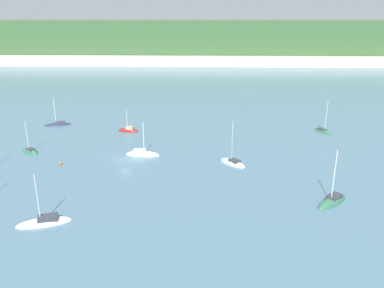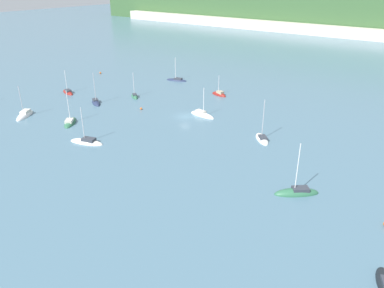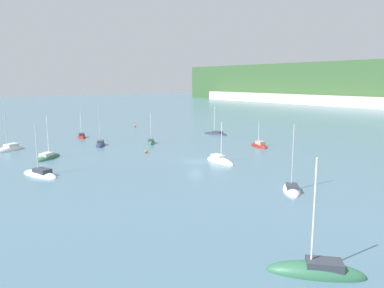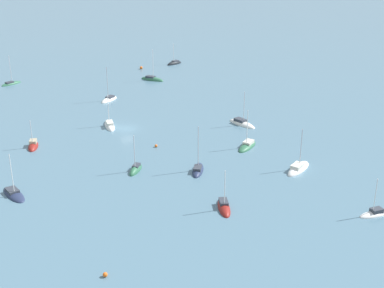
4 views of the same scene
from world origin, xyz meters
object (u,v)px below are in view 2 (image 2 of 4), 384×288
sailboat_4 (70,123)px  sailboat_12 (262,139)px  sailboat_1 (96,103)px  sailboat_0 (202,115)px  sailboat_5 (219,95)px  mooring_buoy_2 (141,109)px  sailboat_13 (177,80)px  sailboat_6 (87,142)px  sailboat_7 (25,116)px  sailboat_3 (297,193)px  mooring_buoy_0 (100,73)px  sailboat_8 (68,93)px  sailboat_10 (135,97)px

sailboat_4 → sailboat_12: 43.56m
sailboat_1 → sailboat_0: bearing=47.4°
sailboat_0 → sailboat_5: sailboat_0 is taller
sailboat_1 → mooring_buoy_2: bearing=44.1°
sailboat_5 → sailboat_12: 31.98m
sailboat_12 → sailboat_13: 51.01m
sailboat_6 → sailboat_7: bearing=-20.9°
sailboat_5 → sailboat_3: bearing=150.1°
sailboat_7 → mooring_buoy_0: size_ratio=13.97×
sailboat_4 → sailboat_6: 12.85m
sailboat_6 → sailboat_12: 35.93m
sailboat_1 → sailboat_7: bearing=-80.3°
sailboat_8 → sailboat_10: bearing=-137.8°
sailboat_0 → sailboat_7: bearing=-136.9°
sailboat_0 → mooring_buoy_2: size_ratio=14.01×
sailboat_1 → mooring_buoy_0: 32.81m
sailboat_1 → sailboat_13: (2.29, 30.94, -0.01)m
sailboat_7 → sailboat_5: bearing=113.4°
sailboat_4 → sailboat_7: sailboat_4 is taller
sailboat_8 → mooring_buoy_0: 23.27m
sailboat_3 → sailboat_12: size_ratio=1.03×
sailboat_10 → sailboat_7: bearing=104.2°
sailboat_3 → mooring_buoy_0: sailboat_3 is taller
sailboat_5 → sailboat_13: sailboat_13 is taller
sailboat_6 → mooring_buoy_0: size_ratio=13.55×
sailboat_6 → sailboat_7: size_ratio=0.97×
sailboat_8 → mooring_buoy_2: bearing=-159.3°
sailboat_0 → sailboat_4: size_ratio=0.93×
sailboat_12 → mooring_buoy_2: 33.21m
sailboat_6 → sailboat_12: (27.56, 23.06, -0.01)m
sailboat_1 → sailboat_8: (-13.86, 1.23, -0.00)m
sailboat_0 → mooring_buoy_2: bearing=-153.3°
sailboat_5 → sailboat_13: bearing=-1.0°
sailboat_7 → mooring_buoy_0: 42.98m
sailboat_6 → mooring_buoy_0: sailboat_6 is taller
sailboat_7 → mooring_buoy_0: bearing=171.9°
sailboat_13 → sailboat_10: bearing=78.1°
sailboat_0 → sailboat_13: size_ratio=1.01×
sailboat_6 → sailboat_13: sailboat_6 is taller
mooring_buoy_0 → mooring_buoy_2: bearing=-26.2°
sailboat_3 → mooring_buoy_2: size_ratio=16.88×
sailboat_8 → mooring_buoy_0: (-10.50, 20.76, 0.22)m
sailboat_10 → sailboat_1: bearing=102.4°
sailboat_1 → mooring_buoy_0: size_ratio=14.82×
sailboat_12 → sailboat_7: bearing=69.2°
sailboat_3 → sailboat_13: (-58.20, 41.24, 0.00)m
sailboat_10 → mooring_buoy_2: (9.00, -6.62, 0.21)m
sailboat_5 → mooring_buoy_2: size_ratio=11.46×
sailboat_1 → mooring_buoy_2: (13.17, 3.54, 0.19)m
sailboat_0 → sailboat_8: sailboat_0 is taller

